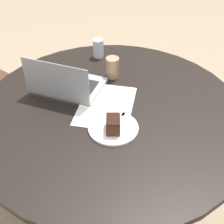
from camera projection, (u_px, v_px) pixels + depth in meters
ground_plane at (111, 204)px, 1.96m from camera, size 12.00×12.00×0.00m
dining_table at (111, 132)px, 1.55m from camera, size 1.27×1.27×0.77m
paper_document at (106, 106)px, 1.48m from camera, size 0.41×0.38×0.00m
plate at (113, 128)px, 1.35m from camera, size 0.22×0.22×0.01m
cake_slice at (113, 124)px, 1.31m from camera, size 0.10×0.08×0.06m
fork at (118, 121)px, 1.37m from camera, size 0.13×0.14×0.00m
coffee_glass at (112, 68)px, 1.64m from camera, size 0.07×0.07×0.11m
water_glass at (98, 48)px, 1.80m from camera, size 0.06×0.06×0.11m
laptop at (66, 84)px, 1.56m from camera, size 0.40×0.41×0.21m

